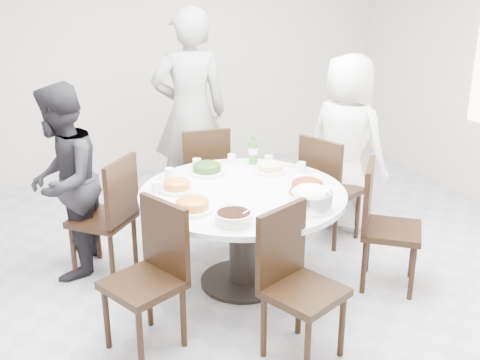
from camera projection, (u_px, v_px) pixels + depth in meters
name	position (u px, v px, depth m)	size (l,w,h in m)	color
floor	(232.00, 301.00, 4.35)	(6.00, 6.00, 0.01)	#A9A9AE
wall_back	(130.00, 49.00, 6.46)	(6.00, 0.01, 2.80)	silver
dining_table	(243.00, 238.00, 4.47)	(1.50, 1.50, 0.75)	white
chair_ne	(332.00, 188.00, 5.15)	(0.42, 0.42, 0.95)	black
chair_n	(202.00, 175.00, 5.45)	(0.42, 0.42, 0.95)	black
chair_nw	(102.00, 216.00, 4.60)	(0.42, 0.42, 0.95)	black
chair_sw	(143.00, 281.00, 3.68)	(0.42, 0.42, 0.95)	black
chair_s	(304.00, 289.00, 3.59)	(0.42, 0.42, 0.95)	black
chair_se	(392.00, 228.00, 4.41)	(0.42, 0.42, 0.95)	black
diner_right	(346.00, 143.00, 5.31)	(0.77, 0.50, 1.58)	white
diner_middle	(190.00, 113.00, 5.59)	(0.71, 0.46, 1.94)	black
diner_left	(63.00, 182.00, 4.52)	(0.73, 0.57, 1.50)	black
dish_greens	(207.00, 169.00, 4.67)	(0.28, 0.28, 0.07)	white
dish_pale	(270.00, 168.00, 4.70)	(0.25, 0.25, 0.07)	white
dish_orange	(177.00, 187.00, 4.33)	(0.25, 0.25, 0.07)	white
dish_redbrown	(307.00, 187.00, 4.32)	(0.29, 0.29, 0.07)	white
dish_tofu	(192.00, 206.00, 3.99)	(0.29, 0.29, 0.07)	white
rice_bowl	(311.00, 201.00, 4.00)	(0.29, 0.29, 0.13)	silver
soup_bowl	(234.00, 218.00, 3.81)	(0.24, 0.24, 0.07)	white
beverage_bottle	(253.00, 149.00, 4.87)	(0.07, 0.07, 0.25)	#336D2B
tea_cups	(209.00, 161.00, 4.86)	(0.07, 0.07, 0.08)	white
chopsticks	(212.00, 163.00, 4.90)	(0.24, 0.04, 0.01)	tan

